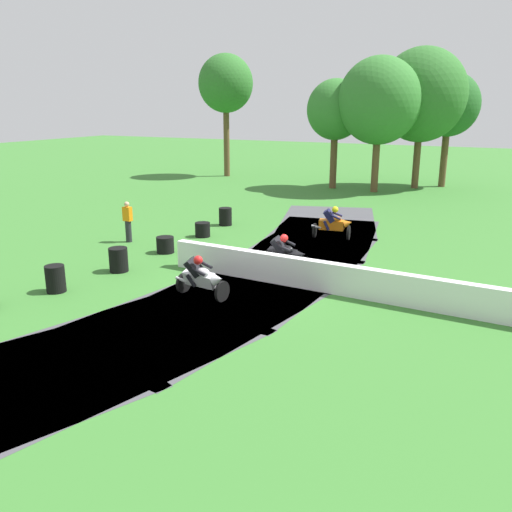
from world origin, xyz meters
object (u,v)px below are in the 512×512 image
object	(u,v)px
motorcycle_chase_black	(285,254)
tire_stack_mid_b	(118,260)
motorcycle_lead_white	(201,277)
tire_stack_extra_a	(203,230)
tire_stack_far	(165,245)
motorcycle_trailing_orange	(333,223)
tire_stack_extra_b	(225,217)
tire_stack_mid_a	(55,279)
track_marshal	(128,222)

from	to	relation	value
motorcycle_chase_black	tire_stack_mid_b	distance (m)	5.46
motorcycle_lead_white	tire_stack_extra_a	distance (m)	7.40
tire_stack_far	motorcycle_trailing_orange	bearing A→B (deg)	43.97
tire_stack_far	tire_stack_extra_b	size ratio (longest dim) A/B	0.81
tire_stack_mid_a	motorcycle_lead_white	bearing A→B (deg)	19.10
tire_stack_extra_b	motorcycle_lead_white	bearing A→B (deg)	-64.52
tire_stack_far	tire_stack_extra_b	bearing A→B (deg)	93.51
track_marshal	motorcycle_trailing_orange	bearing A→B (deg)	29.43
motorcycle_trailing_orange	tire_stack_mid_b	distance (m)	8.83
tire_stack_extra_b	track_marshal	distance (m)	4.82
tire_stack_mid_a	tire_stack_extra_a	bearing A→B (deg)	88.10
motorcycle_trailing_orange	tire_stack_extra_a	bearing A→B (deg)	-158.19
tire_stack_mid_b	track_marshal	size ratio (longest dim) A/B	0.49
motorcycle_chase_black	motorcycle_trailing_orange	distance (m)	5.02
tire_stack_mid_b	tire_stack_far	size ratio (longest dim) A/B	1.23
motorcycle_lead_white	motorcycle_chase_black	xyz separation A→B (m)	(1.14, 3.27, 0.01)
motorcycle_chase_black	tire_stack_mid_b	world-z (taller)	motorcycle_chase_black
tire_stack_far	tire_stack_mid_a	bearing A→B (deg)	-93.85
tire_stack_far	track_marshal	distance (m)	2.43
motorcycle_lead_white	motorcycle_trailing_orange	world-z (taller)	motorcycle_trailing_orange
motorcycle_chase_black	tire_stack_far	size ratio (longest dim) A/B	2.61
motorcycle_trailing_orange	tire_stack_far	bearing A→B (deg)	-136.03
track_marshal	motorcycle_lead_white	bearing A→B (deg)	-34.93
tire_stack_mid_a	tire_stack_mid_b	distance (m)	2.41
tire_stack_far	track_marshal	xyz separation A→B (m)	(-2.27, 0.69, 0.52)
motorcycle_chase_black	tire_stack_extra_b	distance (m)	7.50
tire_stack_mid_b	tire_stack_extra_a	size ratio (longest dim) A/B	1.28
tire_stack_mid_b	motorcycle_chase_black	bearing A→B (deg)	25.08
motorcycle_trailing_orange	tire_stack_mid_b	bearing A→B (deg)	-123.89
tire_stack_extra_b	track_marshal	world-z (taller)	track_marshal
tire_stack_mid_a	tire_stack_extra_b	bearing A→B (deg)	89.86
motorcycle_trailing_orange	tire_stack_mid_a	world-z (taller)	motorcycle_trailing_orange
motorcycle_chase_black	tire_stack_extra_a	world-z (taller)	motorcycle_chase_black
motorcycle_chase_black	track_marshal	bearing A→B (deg)	172.38
motorcycle_trailing_orange	tire_stack_mid_b	world-z (taller)	motorcycle_trailing_orange
tire_stack_extra_a	tire_stack_extra_b	distance (m)	2.35
tire_stack_mid_a	track_marshal	distance (m)	6.00
tire_stack_mid_b	tire_stack_far	bearing A→B (deg)	89.83
motorcycle_lead_white	track_marshal	size ratio (longest dim) A/B	1.04
motorcycle_lead_white	tire_stack_extra_b	xyz separation A→B (m)	(-4.11, 8.62, -0.23)
tire_stack_mid_a	tire_stack_extra_a	size ratio (longest dim) A/B	1.28
tire_stack_mid_b	track_marshal	world-z (taller)	track_marshal
motorcycle_chase_black	tire_stack_extra_b	world-z (taller)	motorcycle_chase_black
tire_stack_extra_b	tire_stack_extra_a	bearing A→B (deg)	-84.34
motorcycle_trailing_orange	tire_stack_far	distance (m)	6.84
tire_stack_mid_a	motorcycle_trailing_orange	bearing A→B (deg)	61.62
track_marshal	motorcycle_chase_black	bearing A→B (deg)	-7.62
motorcycle_chase_black	track_marshal	distance (m)	7.27
tire_stack_extra_a	tire_stack_extra_b	bearing A→B (deg)	95.66
tire_stack_extra_b	track_marshal	xyz separation A→B (m)	(-1.96, -4.39, 0.42)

